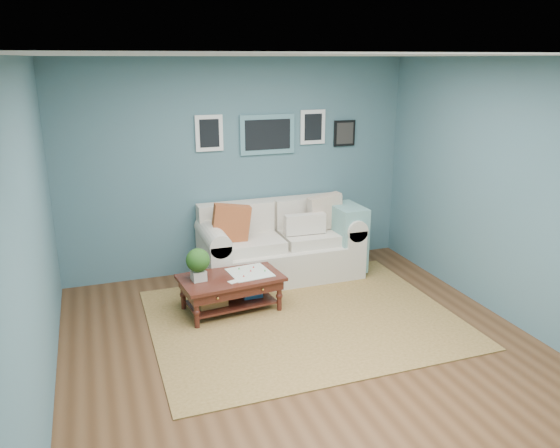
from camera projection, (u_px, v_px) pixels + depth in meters
name	position (u px, v px, depth m)	size (l,w,h in m)	color
room_shell	(315.00, 217.00, 4.73)	(5.00, 5.02, 2.70)	brown
area_rug	(303.00, 318.00, 5.85)	(3.17, 2.54, 0.01)	brown
loveseat	(286.00, 243.00, 6.92)	(2.03, 0.92, 1.04)	beige
coffee_table	(226.00, 283.00, 5.93)	(1.15, 0.75, 0.76)	#38160D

